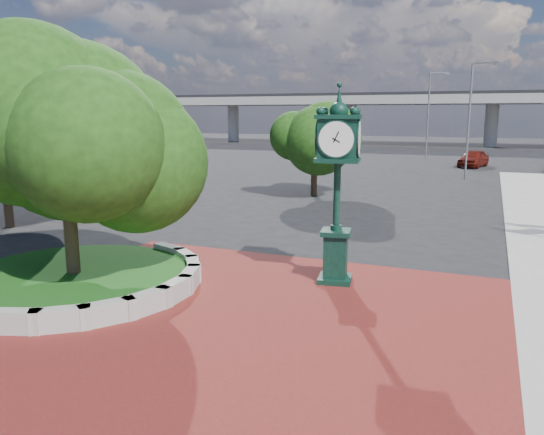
{
  "coord_description": "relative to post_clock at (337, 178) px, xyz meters",
  "views": [
    {
      "loc": [
        5.23,
        -10.72,
        4.63
      ],
      "look_at": [
        0.2,
        1.5,
        2.03
      ],
      "focal_mm": 35.0,
      "sensor_mm": 36.0,
      "label": 1
    }
  ],
  "objects": [
    {
      "name": "street_lamp_near",
      "position": [
        2.36,
        26.33,
        1.79
      ],
      "size": [
        1.8,
        0.41,
        8.05
      ],
      "color": "slate",
      "rests_on": "ground"
    },
    {
      "name": "post_clock",
      "position": [
        0.0,
        0.0,
        0.0
      ],
      "size": [
        1.26,
        1.26,
        5.33
      ],
      "color": "black",
      "rests_on": "ground"
    },
    {
      "name": "overpass",
      "position": [
        -1.69,
        67.0,
        3.61
      ],
      "size": [
        90.0,
        12.0,
        7.5
      ],
      "color": "#9E9B93",
      "rests_on": "ground"
    },
    {
      "name": "planter_wall",
      "position": [
        -4.18,
        -3.0,
        -2.66
      ],
      "size": [
        2.96,
        6.77,
        0.54
      ],
      "color": "#9E9B93",
      "rests_on": "ground"
    },
    {
      "name": "ground",
      "position": [
        -1.47,
        -3.0,
        -2.93
      ],
      "size": [
        200.0,
        200.0,
        0.0
      ],
      "primitive_type": "plane",
      "color": "black",
      "rests_on": "ground"
    },
    {
      "name": "street_lamp_far",
      "position": [
        -2.18,
        42.55,
        2.13
      ],
      "size": [
        1.91,
        0.64,
        8.62
      ],
      "color": "slate",
      "rests_on": "ground"
    },
    {
      "name": "parked_car",
      "position": [
        2.38,
        35.99,
        -2.18
      ],
      "size": [
        2.8,
        4.7,
        1.5
      ],
      "primitive_type": "imported",
      "rotation": [
        0.0,
        0.0,
        -0.25
      ],
      "color": "#62160E",
      "rests_on": "ground"
    },
    {
      "name": "grass_bed",
      "position": [
        -6.47,
        -3.0,
        -2.73
      ],
      "size": [
        6.1,
        6.1,
        0.4
      ],
      "primitive_type": "cylinder",
      "color": "#184413",
      "rests_on": "ground"
    },
    {
      "name": "tree_street",
      "position": [
        -5.47,
        15.0,
        0.31
      ],
      "size": [
        4.4,
        4.4,
        5.45
      ],
      "color": "#38281C",
      "rests_on": "ground"
    },
    {
      "name": "tree_planter",
      "position": [
        -6.47,
        -3.0,
        0.8
      ],
      "size": [
        5.2,
        5.2,
        6.33
      ],
      "color": "#38281C",
      "rests_on": "ground"
    },
    {
      "name": "tree_northwest",
      "position": [
        -14.47,
        2.0,
        1.2
      ],
      "size": [
        5.6,
        5.6,
        6.93
      ],
      "color": "#38281C",
      "rests_on": "ground"
    },
    {
      "name": "plaza",
      "position": [
        -1.47,
        -4.0,
        -2.91
      ],
      "size": [
        12.0,
        12.0,
        0.04
      ],
      "primitive_type": "cube",
      "color": "maroon",
      "rests_on": "ground"
    }
  ]
}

